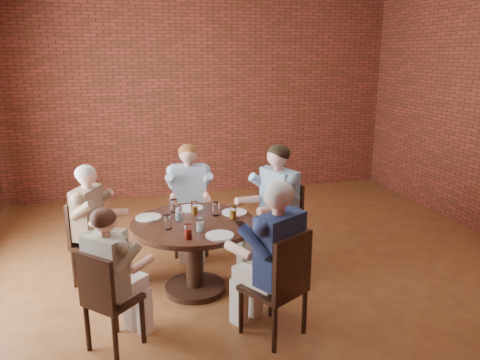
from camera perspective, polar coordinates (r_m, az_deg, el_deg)
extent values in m
plane|color=brown|center=(5.10, 2.67, -12.37)|extent=(7.00, 7.00, 0.00)
plane|color=maroon|center=(7.96, -4.59, 10.40)|extent=(7.00, 0.00, 7.00)
cylinder|color=black|center=(4.95, -5.47, -12.91)|extent=(0.62, 0.62, 0.06)
cylinder|color=black|center=(4.81, -5.56, -9.54)|extent=(0.18, 0.18, 0.64)
cylinder|color=#3C1F15|center=(4.67, -5.68, -5.36)|extent=(1.23, 1.23, 0.05)
cube|color=black|center=(5.28, 4.13, -6.24)|extent=(0.59, 0.59, 0.04)
cube|color=black|center=(5.31, 6.00, -2.91)|extent=(0.19, 0.45, 0.53)
cylinder|color=black|center=(5.41, 1.07, -8.26)|extent=(0.04, 0.04, 0.41)
cylinder|color=black|center=(5.11, 3.67, -9.74)|extent=(0.04, 0.04, 0.41)
cylinder|color=black|center=(5.63, 4.47, -7.34)|extent=(0.04, 0.04, 0.41)
cylinder|color=black|center=(5.35, 7.15, -8.68)|extent=(0.04, 0.04, 0.41)
cube|color=black|center=(5.71, -6.11, -4.64)|extent=(0.46, 0.46, 0.04)
cube|color=black|center=(5.81, -6.27, -1.57)|extent=(0.42, 0.08, 0.48)
cylinder|color=black|center=(5.62, -7.83, -7.50)|extent=(0.04, 0.04, 0.41)
cylinder|color=black|center=(5.63, -4.11, -7.34)|extent=(0.04, 0.04, 0.41)
cylinder|color=black|center=(5.95, -7.88, -6.16)|extent=(0.04, 0.04, 0.41)
cylinder|color=black|center=(5.96, -4.38, -6.01)|extent=(0.04, 0.04, 0.41)
cube|color=black|center=(5.17, -17.22, -7.41)|extent=(0.53, 0.53, 0.04)
cube|color=black|center=(5.17, -19.18, -4.67)|extent=(0.20, 0.38, 0.45)
cylinder|color=black|center=(5.05, -16.20, -10.67)|extent=(0.04, 0.04, 0.41)
cylinder|color=black|center=(5.32, -14.57, -9.18)|extent=(0.04, 0.04, 0.41)
cylinder|color=black|center=(5.21, -19.55, -10.17)|extent=(0.04, 0.04, 0.41)
cylinder|color=black|center=(5.47, -17.79, -8.76)|extent=(0.04, 0.04, 0.41)
cube|color=black|center=(4.04, -15.17, -13.89)|extent=(0.52, 0.52, 0.04)
cube|color=black|center=(3.84, -17.20, -11.79)|extent=(0.29, 0.29, 0.42)
cylinder|color=black|center=(4.15, -11.80, -16.42)|extent=(0.04, 0.04, 0.41)
cylinder|color=black|center=(4.34, -14.94, -15.11)|extent=(0.04, 0.04, 0.41)
cylinder|color=black|center=(3.97, -14.96, -18.26)|extent=(0.04, 0.04, 0.41)
cylinder|color=black|center=(4.16, -18.09, -16.76)|extent=(0.04, 0.04, 0.41)
cube|color=black|center=(4.09, 4.05, -13.00)|extent=(0.61, 0.61, 0.04)
cube|color=black|center=(3.85, 6.43, -10.36)|extent=(0.41, 0.26, 0.51)
cylinder|color=black|center=(4.43, 3.79, -13.89)|extent=(0.04, 0.04, 0.41)
cylinder|color=black|center=(4.19, 0.11, -15.72)|extent=(0.04, 0.04, 0.41)
cylinder|color=black|center=(4.22, 7.84, -15.62)|extent=(0.04, 0.04, 0.41)
cylinder|color=black|center=(3.96, 4.23, -17.73)|extent=(0.04, 0.04, 0.41)
cylinder|color=white|center=(4.88, -0.70, -3.96)|extent=(0.26, 0.26, 0.01)
cylinder|color=white|center=(5.03, -6.01, -3.45)|extent=(0.26, 0.26, 0.01)
cylinder|color=white|center=(4.82, -11.10, -4.48)|extent=(0.26, 0.26, 0.01)
cylinder|color=white|center=(4.28, -2.50, -6.77)|extent=(0.26, 0.26, 0.01)
cylinder|color=white|center=(4.79, -2.96, -3.54)|extent=(0.07, 0.07, 0.14)
cylinder|color=white|center=(4.83, -5.60, -3.44)|extent=(0.07, 0.07, 0.14)
cylinder|color=white|center=(4.92, -8.05, -3.17)|extent=(0.07, 0.07, 0.14)
cylinder|color=white|center=(4.69, -7.47, -4.09)|extent=(0.07, 0.07, 0.14)
cylinder|color=white|center=(4.47, -8.83, -5.10)|extent=(0.07, 0.07, 0.14)
cylinder|color=white|center=(4.22, -6.36, -6.27)|extent=(0.07, 0.07, 0.14)
cylinder|color=white|center=(4.39, -4.90, -5.38)|extent=(0.07, 0.07, 0.14)
cylinder|color=white|center=(4.68, -0.85, -3.98)|extent=(0.07, 0.07, 0.14)
cube|color=black|center=(4.56, 0.11, -5.37)|extent=(0.07, 0.14, 0.01)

